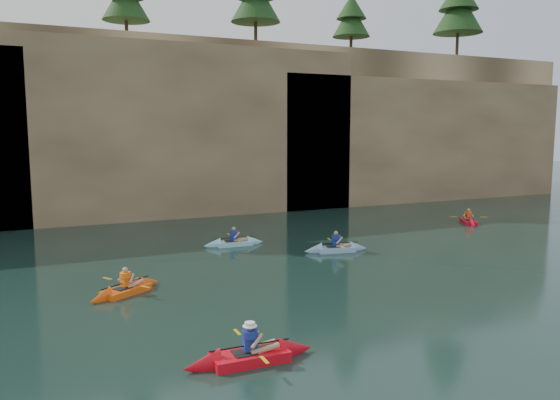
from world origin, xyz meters
name	(u,v)px	position (x,y,z in m)	size (l,w,h in m)	color
ground	(325,341)	(0.00, 0.00, 0.00)	(160.00, 160.00, 0.00)	black
cliff	(130,125)	(0.00, 30.00, 6.00)	(70.00, 16.00, 12.00)	tan
cliff_slab_center	(181,129)	(2.00, 22.60, 5.70)	(24.00, 2.40, 11.40)	#9B805E
cliff_slab_east	(428,139)	(22.00, 22.60, 4.92)	(26.00, 2.40, 9.84)	#9B805E
sea_cave_center	(87,198)	(-4.00, 21.95, 1.60)	(3.50, 1.00, 3.20)	black
sea_cave_east	(297,178)	(10.00, 21.95, 2.25)	(5.00, 1.00, 4.50)	black
main_kayaker	(250,356)	(-2.34, -0.44, 0.17)	(3.37, 2.29, 1.25)	red
kayaker_orange	(126,290)	(-4.19, 6.57, 0.14)	(2.96, 2.24, 1.17)	#FF5910
kayaker_ltblue_near	(336,249)	(5.74, 9.22, 0.15)	(3.15, 2.36, 1.21)	#8DBAEC
kayaker_red_far	(468,221)	(17.06, 12.66, 0.14)	(2.08, 2.96, 1.11)	red
kayaker_ltblue_mid	(234,243)	(1.89, 12.47, 0.14)	(3.06, 2.28, 1.15)	#97E5FD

